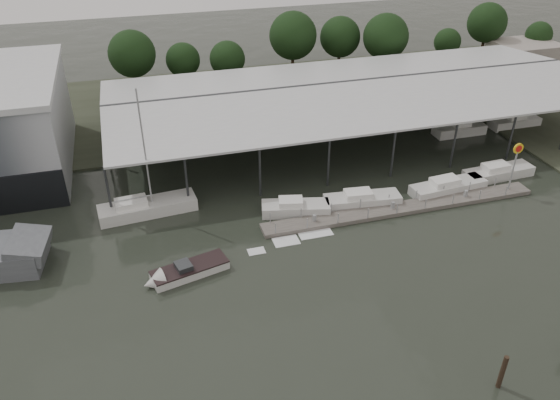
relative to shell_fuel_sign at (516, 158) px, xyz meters
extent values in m
plane|color=#242A22|center=(-27.00, -9.99, -3.93)|extent=(200.00, 200.00, 0.00)
cube|color=#393F2F|center=(-27.00, 32.01, -3.83)|extent=(140.00, 30.00, 0.30)
cube|color=#2F3234|center=(-10.00, 18.01, 2.84)|extent=(58.00, 0.40, 0.30)
cylinder|color=#2F3234|center=(-39.00, 6.51, -1.18)|extent=(0.24, 0.24, 5.50)
cylinder|color=#2F3234|center=(-39.00, 29.51, -1.18)|extent=(0.24, 0.24, 5.50)
cylinder|color=#2F3234|center=(19.00, 29.51, -1.18)|extent=(0.24, 0.24, 5.50)
cube|color=slate|center=(-12.00, 0.01, -3.73)|extent=(28.00, 2.00, 0.40)
cylinder|color=#989B9E|center=(-25.00, -0.89, -3.13)|extent=(0.10, 0.10, 1.20)
cylinder|color=#989B9E|center=(1.00, 0.91, -3.13)|extent=(0.10, 0.10, 1.20)
cube|color=#989B9E|center=(-13.00, 0.01, -3.23)|extent=(0.30, 0.30, 0.70)
cylinder|color=#989B9E|center=(0.00, 0.01, -1.43)|extent=(0.16, 0.16, 5.00)
cylinder|color=yellow|center=(0.00, 0.01, 1.07)|extent=(1.10, 0.12, 1.10)
cylinder|color=red|center=(0.00, -0.06, 1.07)|extent=(0.70, 0.05, 0.70)
cube|color=gray|center=(28.00, 35.01, -1.93)|extent=(10.00, 8.00, 4.00)
cube|color=#585C62|center=(-45.66, 1.08, -2.03)|extent=(3.66, 4.85, 1.78)
cube|color=silver|center=(-35.68, 6.37, -3.43)|extent=(9.39, 3.41, 1.40)
cube|color=white|center=(-37.15, 6.24, -2.53)|extent=(3.09, 2.05, 0.80)
cylinder|color=#989B9E|center=(-35.22, 6.41, 2.78)|extent=(0.16, 0.16, 11.56)
cylinder|color=#989B9E|center=(-36.87, 6.27, -2.03)|extent=(3.50, 0.43, 0.12)
cube|color=silver|center=(-33.16, -4.01, -3.58)|extent=(6.56, 3.43, 0.90)
cone|color=silver|center=(-36.14, -4.74, -3.58)|extent=(2.03, 2.32, 2.00)
cube|color=black|center=(-33.16, -4.01, -3.18)|extent=(6.58, 3.49, 0.12)
cube|color=#2F3234|center=(-33.65, -4.12, -2.93)|extent=(1.50, 1.65, 0.50)
cube|color=silver|center=(-27.20, -2.55, -3.91)|extent=(2.30, 1.50, 0.04)
cube|color=silver|center=(-24.29, -1.83, -3.91)|extent=(3.10, 2.00, 0.04)
cube|color=silver|center=(-21.37, -1.12, -3.91)|extent=(3.90, 2.50, 0.04)
cube|color=silver|center=(-22.07, 2.36, -3.43)|extent=(6.81, 3.64, 1.10)
cube|color=white|center=(-22.57, 2.36, -2.63)|extent=(2.58, 2.09, 0.70)
cube|color=silver|center=(-15.32, 1.95, -3.43)|extent=(7.70, 3.04, 1.10)
cube|color=white|center=(-15.82, 1.95, -2.63)|extent=(2.79, 1.89, 0.70)
cube|color=silver|center=(-5.86, 1.85, -3.43)|extent=(8.28, 2.84, 1.10)
cube|color=white|center=(-6.36, 1.85, -2.63)|extent=(2.96, 1.83, 0.70)
cube|color=silver|center=(0.97, 3.10, -3.43)|extent=(7.94, 2.63, 1.10)
cube|color=white|center=(0.47, 3.10, -2.63)|extent=(2.83, 1.76, 0.70)
cylinder|color=#322519|center=(-15.80, -20.90, -2.88)|extent=(0.32, 0.32, 3.29)
cylinder|color=black|center=(-34.63, 37.84, -1.61)|extent=(0.50, 0.50, 4.63)
sphere|color=#1C3616|center=(-34.63, 37.84, 2.55)|extent=(6.48, 6.48, 6.48)
cylinder|color=black|center=(-27.68, 38.30, -2.18)|extent=(0.50, 0.50, 3.50)
sphere|color=#1C3616|center=(-27.68, 38.30, 0.97)|extent=(4.89, 4.89, 4.89)
cylinder|color=black|center=(-21.56, 36.44, -2.11)|extent=(0.50, 0.50, 3.63)
sphere|color=#1C3616|center=(-21.56, 36.44, 1.15)|extent=(5.08, 5.08, 5.08)
cylinder|color=black|center=(-11.10, 38.51, -1.40)|extent=(0.50, 0.50, 5.06)
sphere|color=#1C3616|center=(-11.10, 38.51, 3.16)|extent=(7.08, 7.08, 7.08)
cylinder|color=black|center=(-3.34, 38.96, -1.71)|extent=(0.50, 0.50, 4.43)
sphere|color=#1C3616|center=(-3.34, 38.96, 2.27)|extent=(6.20, 6.20, 6.20)
cylinder|color=black|center=(2.43, 35.09, -1.49)|extent=(0.50, 0.50, 4.86)
sphere|color=#1C3616|center=(2.43, 35.09, 2.88)|extent=(6.81, 6.81, 6.81)
cylinder|color=black|center=(15.05, 37.99, -2.39)|extent=(0.50, 0.50, 3.07)
sphere|color=#1C3616|center=(15.05, 37.99, 0.37)|extent=(4.30, 4.30, 4.30)
cylinder|color=black|center=(23.05, 39.58, -1.62)|extent=(0.50, 0.50, 4.61)
sphere|color=#1C3616|center=(23.05, 39.58, 2.52)|extent=(6.45, 6.45, 6.45)
cylinder|color=black|center=(31.86, 37.14, -2.36)|extent=(0.50, 0.50, 3.14)
sphere|color=#1C3616|center=(31.86, 37.14, 0.47)|extent=(4.39, 4.39, 4.39)
camera|label=1|loc=(-35.87, -39.67, 24.61)|focal=35.00mm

